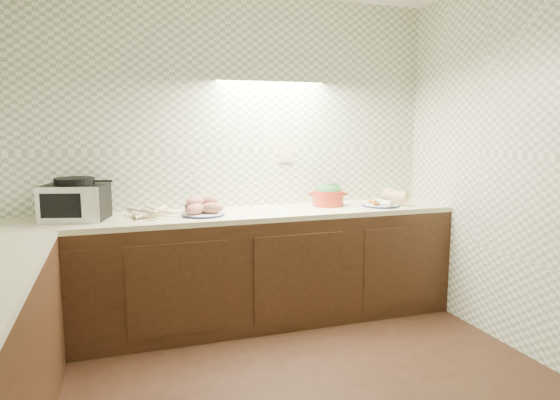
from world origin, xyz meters
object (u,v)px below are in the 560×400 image
object	(u,v)px
veg_plate	(385,199)
dutch_oven	(328,195)
parsnip_pile	(154,213)
onion_bowl	(195,206)
toaster_oven	(75,200)
sweet_potato_plate	(203,208)

from	to	relation	value
veg_plate	dutch_oven	bearing A→B (deg)	166.45
parsnip_pile	dutch_oven	bearing A→B (deg)	3.61
parsnip_pile	onion_bowl	distance (m)	0.34
toaster_oven	veg_plate	xyz separation A→B (m)	(2.44, -0.10, -0.09)
parsnip_pile	toaster_oven	bearing A→B (deg)	172.35
toaster_oven	onion_bowl	bearing A→B (deg)	18.92
sweet_potato_plate	veg_plate	size ratio (longest dim) A/B	0.80
parsnip_pile	onion_bowl	world-z (taller)	onion_bowl
toaster_oven	parsnip_pile	bearing A→B (deg)	7.54
toaster_oven	veg_plate	bearing A→B (deg)	12.91
sweet_potato_plate	onion_bowl	distance (m)	0.16
toaster_oven	veg_plate	world-z (taller)	toaster_oven
toaster_oven	dutch_oven	distance (m)	1.96
toaster_oven	sweet_potato_plate	size ratio (longest dim) A/B	1.55
sweet_potato_plate	dutch_oven	bearing A→B (deg)	6.18
onion_bowl	veg_plate	bearing A→B (deg)	-5.52
sweet_potato_plate	onion_bowl	bearing A→B (deg)	101.45
toaster_oven	dutch_oven	bearing A→B (deg)	15.70
sweet_potato_plate	parsnip_pile	bearing A→B (deg)	175.69
parsnip_pile	sweet_potato_plate	size ratio (longest dim) A/B	1.27
parsnip_pile	sweet_potato_plate	world-z (taller)	sweet_potato_plate
toaster_oven	dutch_oven	size ratio (longest dim) A/B	1.50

